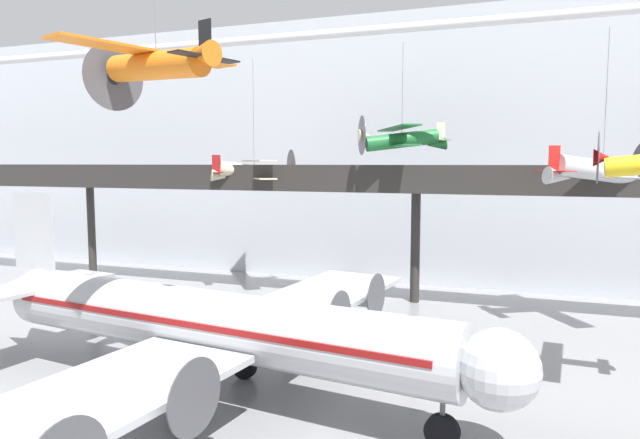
# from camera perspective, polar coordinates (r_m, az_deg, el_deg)

# --- Properties ---
(hangar_back_wall) EXTENTS (140.00, 3.00, 23.13)m
(hangar_back_wall) POSITION_cam_1_polar(r_m,az_deg,el_deg) (50.42, 11.28, 6.84)
(hangar_back_wall) COLOR silver
(hangar_back_wall) RESTS_ON ground
(mezzanine_walkway) EXTENTS (110.00, 3.20, 10.31)m
(mezzanine_walkway) POSITION_cam_1_polar(r_m,az_deg,el_deg) (41.86, 9.36, 3.13)
(mezzanine_walkway) COLOR #2D2B28
(mezzanine_walkway) RESTS_ON ground
(ceiling_truss_beam) EXTENTS (120.00, 0.60, 0.60)m
(ceiling_truss_beam) POSITION_cam_1_polar(r_m,az_deg,el_deg) (38.79, 8.43, 18.44)
(ceiling_truss_beam) COLOR silver
(airliner_silver_main) EXTENTS (28.71, 32.75, 8.91)m
(airliner_silver_main) POSITION_cam_1_polar(r_m,az_deg,el_deg) (26.46, -11.30, -10.21)
(airliner_silver_main) COLOR #B7BABF
(airliner_silver_main) RESTS_ON ground
(suspended_plane_green_biplane) EXTENTS (6.52, 7.37, 7.71)m
(suspended_plane_green_biplane) POSITION_cam_1_polar(r_m,az_deg,el_deg) (40.44, 8.13, 7.92)
(suspended_plane_green_biplane) COLOR #1E6B33
(suspended_plane_cream_biplane) EXTENTS (6.86, 7.36, 9.97)m
(suspended_plane_cream_biplane) POSITION_cam_1_polar(r_m,az_deg,el_deg) (45.88, -6.57, 4.80)
(suspended_plane_cream_biplane) COLOR beige
(suspended_plane_orange_highwing) EXTENTS (7.24, 8.53, 5.95)m
(suspended_plane_orange_highwing) POSITION_cam_1_polar(r_m,az_deg,el_deg) (25.53, -16.05, 14.70)
(suspended_plane_orange_highwing) COLOR orange
(suspended_plane_silver_racer) EXTENTS (7.89, 8.68, 9.88)m
(suspended_plane_silver_racer) POSITION_cam_1_polar(r_m,az_deg,el_deg) (39.21, 26.41, 4.34)
(suspended_plane_silver_racer) COLOR silver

